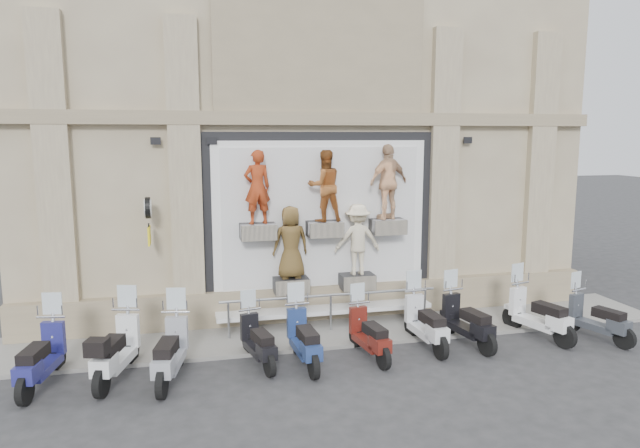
# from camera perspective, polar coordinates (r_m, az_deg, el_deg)

# --- Properties ---
(ground) EXTENTS (90.00, 90.00, 0.00)m
(ground) POSITION_cam_1_polar(r_m,az_deg,el_deg) (11.45, 3.68, -14.14)
(ground) COLOR #2D2D2F
(ground) RESTS_ON ground
(sidewalk) EXTENTS (16.00, 2.20, 0.08)m
(sidewalk) POSITION_cam_1_polar(r_m,az_deg,el_deg) (13.32, 0.96, -10.56)
(sidewalk) COLOR gray
(sidewalk) RESTS_ON ground
(building) EXTENTS (14.00, 8.60, 12.00)m
(building) POSITION_cam_1_polar(r_m,az_deg,el_deg) (17.41, -3.15, 13.90)
(building) COLOR tan
(building) RESTS_ON ground
(shop_vitrine) EXTENTS (5.60, 0.83, 4.30)m
(shop_vitrine) POSITION_cam_1_polar(r_m,az_deg,el_deg) (13.37, 0.72, -0.02)
(shop_vitrine) COLOR black
(shop_vitrine) RESTS_ON ground
(guard_rail) EXTENTS (5.06, 0.10, 0.93)m
(guard_rail) POSITION_cam_1_polar(r_m,az_deg,el_deg) (13.09, 1.08, -8.95)
(guard_rail) COLOR #9EA0A5
(guard_rail) RESTS_ON ground
(clock_sign_bracket) EXTENTS (0.10, 0.80, 1.02)m
(clock_sign_bracket) POSITION_cam_1_polar(r_m,az_deg,el_deg) (12.66, -16.80, 0.91)
(clock_sign_bracket) COLOR black
(clock_sign_bracket) RESTS_ON ground
(scooter_a) EXTENTS (0.89, 2.00, 1.57)m
(scooter_a) POSITION_cam_1_polar(r_m,az_deg,el_deg) (11.49, -26.19, -10.80)
(scooter_a) COLOR navy
(scooter_a) RESTS_ON ground
(scooter_b) EXTENTS (1.09, 2.08, 1.63)m
(scooter_b) POSITION_cam_1_polar(r_m,az_deg,el_deg) (11.26, -19.74, -10.64)
(scooter_b) COLOR white
(scooter_b) RESTS_ON ground
(scooter_c) EXTENTS (0.95, 2.03, 1.59)m
(scooter_c) POSITION_cam_1_polar(r_m,az_deg,el_deg) (10.92, -14.78, -11.11)
(scooter_c) COLOR gray
(scooter_c) RESTS_ON ground
(scooter_d) EXTENTS (0.84, 1.77, 1.38)m
(scooter_d) POSITION_cam_1_polar(r_m,az_deg,el_deg) (11.37, -6.24, -10.59)
(scooter_d) COLOR black
(scooter_d) RESTS_ON ground
(scooter_e) EXTENTS (0.65, 1.90, 1.52)m
(scooter_e) POSITION_cam_1_polar(r_m,az_deg,el_deg) (11.29, -1.63, -10.34)
(scooter_e) COLOR navy
(scooter_e) RESTS_ON ground
(scooter_f) EXTENTS (0.74, 1.79, 1.42)m
(scooter_f) POSITION_cam_1_polar(r_m,az_deg,el_deg) (11.69, 4.94, -9.95)
(scooter_f) COLOR #54140E
(scooter_f) RESTS_ON ground
(scooter_g) EXTENTS (0.63, 1.92, 1.54)m
(scooter_g) POSITION_cam_1_polar(r_m,az_deg,el_deg) (12.38, 10.54, -8.69)
(scooter_g) COLOR silver
(scooter_g) RESTS_ON ground
(scooter_h) EXTENTS (0.85, 1.94, 1.53)m
(scooter_h) POSITION_cam_1_polar(r_m,az_deg,el_deg) (12.71, 14.50, -8.39)
(scooter_h) COLOR black
(scooter_h) RESTS_ON ground
(scooter_i) EXTENTS (1.08, 2.03, 1.58)m
(scooter_i) POSITION_cam_1_polar(r_m,az_deg,el_deg) (13.58, 21.04, -7.47)
(scooter_i) COLOR white
(scooter_i) RESTS_ON ground
(scooter_j) EXTENTS (1.02, 1.83, 1.43)m
(scooter_j) POSITION_cam_1_polar(r_m,az_deg,el_deg) (14.00, 26.04, -7.63)
(scooter_j) COLOR #2F333A
(scooter_j) RESTS_ON ground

